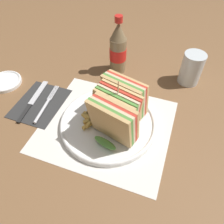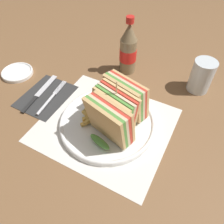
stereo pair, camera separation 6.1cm
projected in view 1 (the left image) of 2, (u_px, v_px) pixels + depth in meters
name	position (u px, v px, depth m)	size (l,w,h in m)	color
ground_plane	(106.00, 130.00, 0.65)	(4.00, 4.00, 0.00)	brown
placemat	(106.00, 125.00, 0.66)	(0.38, 0.34, 0.00)	silver
plate_main	(110.00, 123.00, 0.65)	(0.29, 0.29, 0.02)	white
club_sandwich	(118.00, 110.00, 0.59)	(0.14, 0.21, 0.17)	tan
fries_pile	(95.00, 118.00, 0.64)	(0.10, 0.09, 0.02)	gold
ketchup_blob	(100.00, 110.00, 0.66)	(0.05, 0.04, 0.02)	maroon
napkin	(40.00, 103.00, 0.72)	(0.15, 0.18, 0.00)	#2D2D2D
fork	(44.00, 107.00, 0.70)	(0.03, 0.17, 0.01)	silver
knife	(33.00, 101.00, 0.72)	(0.04, 0.20, 0.00)	black
coke_bottle_near	(118.00, 49.00, 0.77)	(0.06, 0.06, 0.21)	#7A6647
glass_near	(191.00, 68.00, 0.75)	(0.07, 0.07, 0.11)	silver
side_saucer	(5.00, 82.00, 0.78)	(0.11, 0.11, 0.01)	white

